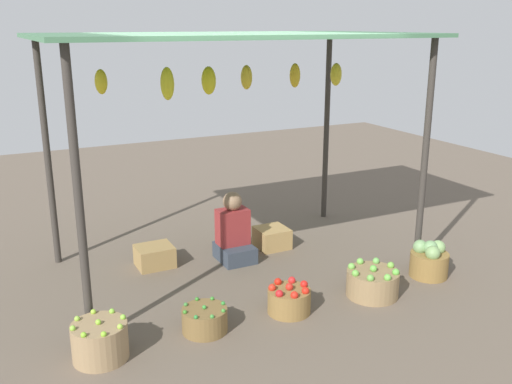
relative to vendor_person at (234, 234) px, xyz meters
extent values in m
plane|color=brown|center=(-0.03, -0.12, -0.30)|extent=(14.00, 14.00, 0.00)
cylinder|color=#38332D|center=(-1.77, -1.04, 0.90)|extent=(0.07, 0.07, 2.40)
cylinder|color=#38332D|center=(1.71, -1.04, 0.90)|extent=(0.07, 0.07, 2.40)
cylinder|color=#38332D|center=(-1.77, 0.80, 0.90)|extent=(0.07, 0.07, 2.40)
cylinder|color=#38332D|center=(1.71, 0.80, 0.90)|extent=(0.07, 0.07, 2.40)
cube|color=#4C7F58|center=(-0.03, -0.12, 2.13)|extent=(3.78, 2.14, 0.04)
ellipsoid|color=yellow|center=(-1.27, 0.24, 1.70)|extent=(0.12, 0.12, 0.24)
ellipsoid|color=yellow|center=(-0.76, -0.22, 1.70)|extent=(0.13, 0.13, 0.31)
ellipsoid|color=yellow|center=(-0.30, -0.11, 1.70)|extent=(0.14, 0.14, 0.27)
ellipsoid|color=yellow|center=(0.19, 0.05, 1.70)|extent=(0.12, 0.12, 0.25)
ellipsoid|color=yellow|center=(0.75, 0.01, 1.70)|extent=(0.12, 0.12, 0.26)
ellipsoid|color=yellow|center=(1.22, -0.08, 1.70)|extent=(0.12, 0.12, 0.25)
cube|color=#343D48|center=(0.00, -0.03, -0.21)|extent=(0.36, 0.44, 0.18)
cube|color=maroon|center=(0.00, 0.02, 0.08)|extent=(0.34, 0.22, 0.40)
sphere|color=#886A4D|center=(0.00, 0.02, 0.38)|extent=(0.21, 0.21, 0.21)
cylinder|color=#987B55|center=(-1.75, -1.33, -0.15)|extent=(0.44, 0.44, 0.30)
sphere|color=#89CA35|center=(-1.75, -1.33, 0.02)|extent=(0.04, 0.04, 0.04)
sphere|color=#86CF3E|center=(-1.56, -1.33, 0.01)|extent=(0.04, 0.04, 0.04)
sphere|color=#84CB3C|center=(-1.61, -1.19, 0.01)|extent=(0.04, 0.04, 0.04)
sphere|color=#93C538|center=(-1.75, -1.13, 0.01)|extent=(0.04, 0.04, 0.04)
sphere|color=#8DC33F|center=(-1.88, -1.19, 0.01)|extent=(0.04, 0.04, 0.04)
sphere|color=#89C73D|center=(-1.94, -1.33, 0.01)|extent=(0.04, 0.04, 0.04)
sphere|color=#85C830|center=(-1.88, -1.46, 0.01)|extent=(0.04, 0.04, 0.04)
sphere|color=#86C62F|center=(-1.75, -1.52, 0.01)|extent=(0.04, 0.04, 0.04)
sphere|color=#95C53F|center=(-1.61, -1.46, 0.01)|extent=(0.04, 0.04, 0.04)
cylinder|color=brown|center=(-0.86, -1.30, -0.19)|extent=(0.39, 0.39, 0.21)
sphere|color=green|center=(-0.86, -1.30, -0.07)|extent=(0.04, 0.04, 0.04)
sphere|color=#2F8733|center=(-0.69, -1.30, -0.08)|extent=(0.04, 0.04, 0.04)
sphere|color=#38852C|center=(-0.74, -1.18, -0.08)|extent=(0.04, 0.04, 0.04)
sphere|color=#348028|center=(-0.86, -1.13, -0.08)|extent=(0.04, 0.04, 0.04)
sphere|color=#3B8035|center=(-0.99, -1.18, -0.08)|extent=(0.04, 0.04, 0.04)
sphere|color=#3B8126|center=(-1.04, -1.30, -0.08)|extent=(0.04, 0.04, 0.04)
sphere|color=#2F8436|center=(-0.99, -1.43, -0.08)|extent=(0.04, 0.04, 0.04)
sphere|color=#3D8A36|center=(-0.86, -1.48, -0.08)|extent=(0.04, 0.04, 0.04)
sphere|color=#3D8931|center=(-0.74, -1.43, -0.08)|extent=(0.04, 0.04, 0.04)
cylinder|color=olive|center=(-0.05, -1.33, -0.19)|extent=(0.39, 0.39, 0.22)
sphere|color=red|center=(-0.05, -1.33, -0.05)|extent=(0.07, 0.07, 0.07)
sphere|color=red|center=(0.10, -1.33, -0.05)|extent=(0.07, 0.07, 0.07)
sphere|color=red|center=(0.04, -1.21, -0.05)|extent=(0.07, 0.07, 0.07)
sphere|color=red|center=(-0.09, -1.18, -0.05)|extent=(0.07, 0.07, 0.07)
sphere|color=red|center=(-0.19, -1.27, -0.05)|extent=(0.07, 0.07, 0.07)
sphere|color=red|center=(-0.19, -1.40, -0.05)|extent=(0.07, 0.07, 0.07)
sphere|color=red|center=(-0.09, -1.49, -0.05)|extent=(0.07, 0.07, 0.07)
sphere|color=red|center=(0.04, -1.46, -0.05)|extent=(0.07, 0.07, 0.07)
cylinder|color=#90744D|center=(0.83, -1.40, -0.17)|extent=(0.50, 0.50, 0.25)
sphere|color=#65B746|center=(0.83, -1.40, -0.02)|extent=(0.07, 0.07, 0.07)
sphere|color=#6FB040|center=(1.04, -1.40, -0.02)|extent=(0.07, 0.07, 0.07)
sphere|color=#68B050|center=(0.98, -1.25, -0.02)|extent=(0.07, 0.07, 0.07)
sphere|color=#6EBA4A|center=(0.83, -1.19, -0.02)|extent=(0.07, 0.07, 0.07)
sphere|color=#70BA4A|center=(0.69, -1.25, -0.02)|extent=(0.07, 0.07, 0.07)
sphere|color=#6BB345|center=(0.62, -1.40, -0.02)|extent=(0.07, 0.07, 0.07)
sphere|color=#69AA47|center=(0.69, -1.55, -0.02)|extent=(0.07, 0.07, 0.07)
sphere|color=#69B845|center=(0.83, -1.61, -0.02)|extent=(0.07, 0.07, 0.07)
sphere|color=#63BA44|center=(0.98, -1.55, -0.02)|extent=(0.07, 0.07, 0.07)
cylinder|color=olive|center=(1.64, -1.31, -0.17)|extent=(0.39, 0.39, 0.26)
sphere|color=#75A166|center=(1.64, -1.31, 0.02)|extent=(0.15, 0.15, 0.15)
sphere|color=#83AD67|center=(1.74, -1.31, 0.00)|extent=(0.15, 0.15, 0.15)
sphere|color=#769F65|center=(1.58, -1.22, 0.00)|extent=(0.15, 0.15, 0.15)
sphere|color=#7DA361|center=(1.58, -1.40, 0.00)|extent=(0.15, 0.15, 0.15)
cube|color=#AC884F|center=(0.55, 0.13, -0.18)|extent=(0.36, 0.36, 0.24)
cube|color=#9C7C48|center=(-0.84, 0.22, -0.18)|extent=(0.39, 0.34, 0.23)
camera|label=1|loc=(-2.42, -5.39, 2.23)|focal=40.01mm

